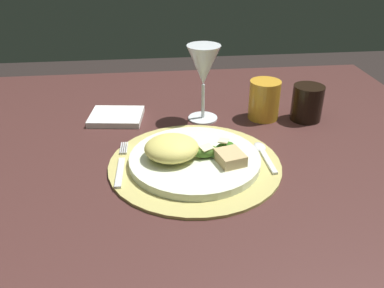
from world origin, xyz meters
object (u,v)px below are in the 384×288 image
fork (121,165)px  amber_tumbler (264,100)px  wine_glass (203,68)px  dining_table (164,203)px  dinner_plate (195,159)px  dark_tumbler (307,103)px  napkin (116,117)px  spoon (263,152)px

fork → amber_tumbler: 0.38m
fork → wine_glass: wine_glass is taller
dining_table → fork: bearing=-140.4°
wine_glass → fork: bearing=-131.9°
dining_table → dinner_plate: bearing=-47.9°
dark_tumbler → napkin: bearing=173.9°
fork → spoon: 0.28m
amber_tumbler → dining_table: bearing=-152.4°
wine_glass → amber_tumbler: (0.14, -0.01, -0.08)m
dark_tumbler → dining_table: bearing=-162.2°
spoon → wine_glass: size_ratio=0.68×
dinner_plate → dark_tumbler: bearing=32.2°
wine_glass → dark_tumbler: bearing=-6.6°
wine_glass → amber_tumbler: wine_glass is taller
spoon → amber_tumbler: amber_tumbler is taller
spoon → amber_tumbler: (0.05, 0.18, 0.04)m
dinner_plate → dining_table: bearing=132.1°
napkin → dinner_plate: bearing=-54.6°
wine_glass → amber_tumbler: 0.17m
wine_glass → amber_tumbler: bearing=-3.7°
fork → napkin: 0.23m
dining_table → dark_tumbler: (0.35, 0.11, 0.18)m
fork → wine_glass: 0.30m
dinner_plate → napkin: (-0.16, 0.23, -0.01)m
dining_table → napkin: size_ratio=10.76×
dinner_plate → wine_glass: (0.04, 0.21, 0.11)m
amber_tumbler → dark_tumbler: bearing=-10.8°
dining_table → fork: size_ratio=7.87×
dining_table → wine_glass: (0.10, 0.14, 0.26)m
spoon → wine_glass: (-0.10, 0.19, 0.12)m
napkin → dark_tumbler: 0.45m
dark_tumbler → wine_glass: bearing=173.4°
napkin → amber_tumbler: 0.35m
dining_table → spoon: bearing=-13.0°
fork → wine_glass: bearing=48.1°
dinner_plate → spoon: 0.14m
napkin → wine_glass: bearing=-5.5°
fork → amber_tumbler: (0.33, 0.20, 0.04)m
fork → wine_glass: (0.18, 0.21, 0.12)m
dark_tumbler → amber_tumbler: bearing=169.2°
dinner_plate → amber_tumbler: 0.28m
dinner_plate → dark_tumbler: (0.29, 0.18, 0.03)m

